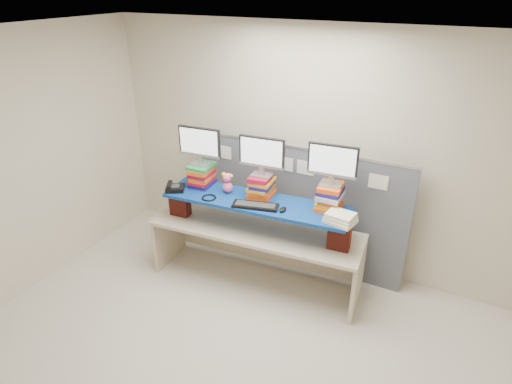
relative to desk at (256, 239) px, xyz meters
The scene contains 18 objects.
room 1.50m from the desk, 78.66° to the right, with size 5.00×4.00×2.80m.
cubicle_partition 0.64m from the desk, 66.21° to the left, with size 2.60×0.06×1.53m.
desk is the anchor object (origin of this frame).
brick_pier_left 0.97m from the desk, behind, with size 0.22×0.12×0.31m, color maroon.
brick_pier_right 0.97m from the desk, ahead, with size 0.22×0.12×0.31m, color maroon.
blue_board 0.47m from the desk, 90.00° to the right, with size 2.02×0.50×0.04m, color navy.
book_stack_left 0.95m from the desk, behind, with size 0.26×0.33×0.26m.
book_stack_center 0.62m from the desk, 87.53° to the left, with size 0.27×0.31×0.24m.
book_stack_right 0.99m from the desk, 13.99° to the left, with size 0.26×0.31×0.26m.
monitor_left 1.22m from the desk, behind, with size 0.50×0.16×0.43m.
monitor_center 0.98m from the desk, 87.26° to the left, with size 0.50×0.16×0.43m.
monitor_right 1.26m from the desk, 13.79° to the left, with size 0.50×0.16×0.43m.
keyboard 0.52m from the desk, 65.42° to the right, with size 0.50×0.27×0.03m.
mouse 0.62m from the desk, 13.14° to the right, with size 0.06×0.11×0.04m, color black.
desk_phone 1.08m from the desk, 167.97° to the right, with size 0.26×0.25×0.08m.
headset 0.71m from the desk, 158.29° to the right, with size 0.16×0.16×0.02m, color black.
plush_toy 0.71m from the desk, behind, with size 0.14×0.10×0.23m.
binder_stack 1.08m from the desk, ahead, with size 0.31×0.27×0.10m.
Camera 1 is at (1.59, -2.37, 3.17)m, focal length 30.00 mm.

